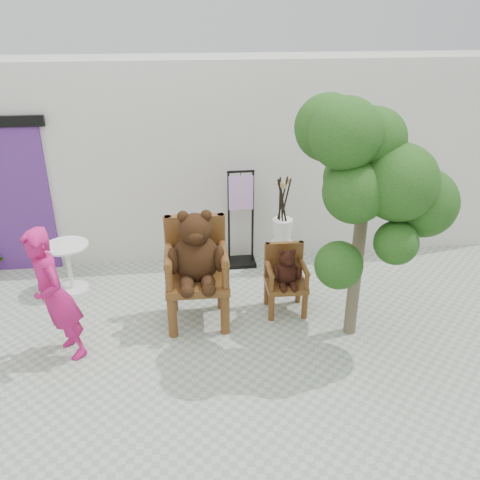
{
  "coord_description": "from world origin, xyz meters",
  "views": [
    {
      "loc": [
        -0.4,
        -4.61,
        3.74
      ],
      "look_at": [
        0.23,
        1.22,
        0.95
      ],
      "focal_mm": 38.0,
      "sensor_mm": 36.0,
      "label": 1
    }
  ],
  "objects_px": {
    "chair_big": "(196,259)",
    "stool_bucket": "(282,230)",
    "cafe_table": "(68,262)",
    "tree": "(370,176)",
    "person": "(54,296)",
    "chair_small": "(286,273)",
    "display_stand": "(241,230)"
  },
  "relations": [
    {
      "from": "chair_small",
      "to": "person",
      "type": "relative_size",
      "value": 0.56
    },
    {
      "from": "person",
      "to": "display_stand",
      "type": "distance_m",
      "value": 3.05
    },
    {
      "from": "chair_big",
      "to": "stool_bucket",
      "type": "relative_size",
      "value": 1.05
    },
    {
      "from": "cafe_table",
      "to": "tree",
      "type": "relative_size",
      "value": 0.24
    },
    {
      "from": "cafe_table",
      "to": "stool_bucket",
      "type": "relative_size",
      "value": 0.48
    },
    {
      "from": "tree",
      "to": "display_stand",
      "type": "bearing_deg",
      "value": 119.34
    },
    {
      "from": "chair_small",
      "to": "tree",
      "type": "bearing_deg",
      "value": -44.72
    },
    {
      "from": "chair_small",
      "to": "display_stand",
      "type": "relative_size",
      "value": 0.6
    },
    {
      "from": "chair_big",
      "to": "chair_small",
      "type": "height_order",
      "value": "chair_big"
    },
    {
      "from": "person",
      "to": "stool_bucket",
      "type": "xyz_separation_m",
      "value": [
        2.86,
        1.82,
        -0.17
      ]
    },
    {
      "from": "chair_small",
      "to": "chair_big",
      "type": "bearing_deg",
      "value": -174.35
    },
    {
      "from": "chair_big",
      "to": "cafe_table",
      "type": "xyz_separation_m",
      "value": [
        -1.76,
        0.94,
        -0.44
      ]
    },
    {
      "from": "person",
      "to": "tree",
      "type": "distance_m",
      "value": 3.63
    },
    {
      "from": "cafe_table",
      "to": "tree",
      "type": "distance_m",
      "value": 4.24
    },
    {
      "from": "cafe_table",
      "to": "stool_bucket",
      "type": "bearing_deg",
      "value": 5.53
    },
    {
      "from": "person",
      "to": "tree",
      "type": "bearing_deg",
      "value": 55.1
    },
    {
      "from": "person",
      "to": "cafe_table",
      "type": "height_order",
      "value": "person"
    },
    {
      "from": "display_stand",
      "to": "stool_bucket",
      "type": "distance_m",
      "value": 0.63
    },
    {
      "from": "person",
      "to": "stool_bucket",
      "type": "distance_m",
      "value": 3.4
    },
    {
      "from": "chair_small",
      "to": "person",
      "type": "height_order",
      "value": "person"
    },
    {
      "from": "chair_big",
      "to": "person",
      "type": "xyz_separation_m",
      "value": [
        -1.57,
        -0.58,
        -0.07
      ]
    },
    {
      "from": "stool_bucket",
      "to": "chair_small",
      "type": "bearing_deg",
      "value": -97.87
    },
    {
      "from": "chair_big",
      "to": "person",
      "type": "bearing_deg",
      "value": -159.73
    },
    {
      "from": "stool_bucket",
      "to": "chair_big",
      "type": "bearing_deg",
      "value": -136.32
    },
    {
      "from": "stool_bucket",
      "to": "tree",
      "type": "bearing_deg",
      "value": -73.26
    },
    {
      "from": "display_stand",
      "to": "stool_bucket",
      "type": "relative_size",
      "value": 1.04
    },
    {
      "from": "display_stand",
      "to": "tree",
      "type": "bearing_deg",
      "value": -61.47
    },
    {
      "from": "chair_small",
      "to": "stool_bucket",
      "type": "distance_m",
      "value": 1.14
    },
    {
      "from": "person",
      "to": "display_stand",
      "type": "bearing_deg",
      "value": 97.0
    },
    {
      "from": "cafe_table",
      "to": "tree",
      "type": "xyz_separation_m",
      "value": [
        3.61,
        -1.53,
        1.62
      ]
    },
    {
      "from": "cafe_table",
      "to": "tree",
      "type": "height_order",
      "value": "tree"
    },
    {
      "from": "stool_bucket",
      "to": "tree",
      "type": "height_order",
      "value": "tree"
    }
  ]
}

